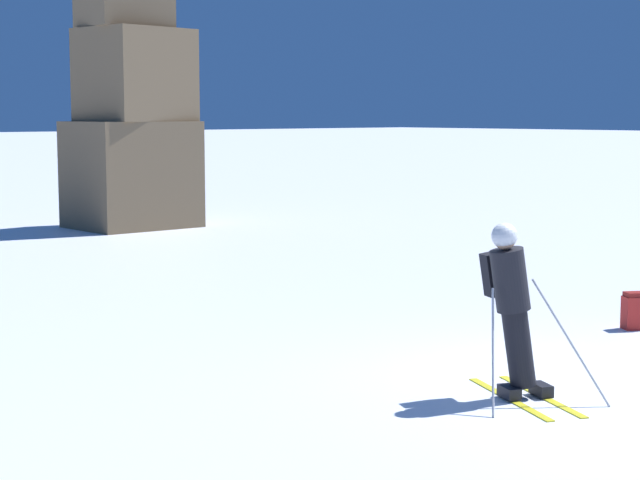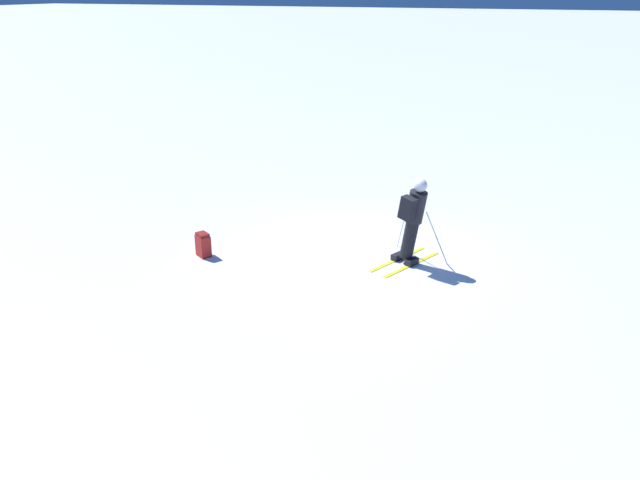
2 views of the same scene
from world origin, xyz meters
name	(u,v)px [view 2 (image 2 of 2)]	position (x,y,z in m)	size (l,w,h in m)	color
ground_plane	(367,256)	(0.00, 0.00, 0.00)	(300.00, 300.00, 0.00)	white
skier	(413,217)	(-0.91, 0.09, 1.00)	(1.36, 1.72, 1.82)	yellow
spare_backpack	(203,245)	(3.10, 1.22, 0.24)	(0.37, 0.35, 0.50)	#AD231E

